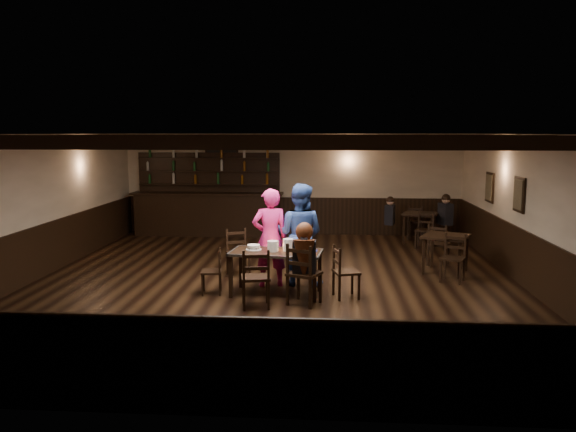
# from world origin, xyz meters

# --- Properties ---
(ground) EXTENTS (10.00, 10.00, 0.00)m
(ground) POSITION_xyz_m (0.00, 0.00, 0.00)
(ground) COLOR black
(ground) RESTS_ON ground
(room_shell) EXTENTS (9.02, 10.02, 2.71)m
(room_shell) POSITION_xyz_m (0.01, 0.04, 1.75)
(room_shell) COLOR beige
(room_shell) RESTS_ON ground
(dining_table) EXTENTS (1.60, 0.93, 0.75)m
(dining_table) POSITION_xyz_m (0.10, -0.82, 0.67)
(dining_table) COLOR black
(dining_table) RESTS_ON ground
(chair_near_left) EXTENTS (0.51, 0.49, 0.95)m
(chair_near_left) POSITION_xyz_m (-0.15, -1.60, 0.55)
(chair_near_left) COLOR black
(chair_near_left) RESTS_ON ground
(chair_near_right) EXTENTS (0.61, 0.60, 1.00)m
(chair_near_right) POSITION_xyz_m (0.56, -1.41, 0.59)
(chair_near_right) COLOR black
(chair_near_right) RESTS_ON ground
(chair_end_left) EXTENTS (0.39, 0.40, 0.77)m
(chair_end_left) POSITION_xyz_m (-0.94, -0.83, 0.45)
(chair_end_left) COLOR black
(chair_end_left) RESTS_ON ground
(chair_end_right) EXTENTS (0.49, 0.50, 0.88)m
(chair_end_right) POSITION_xyz_m (1.20, -0.94, 0.51)
(chair_end_right) COLOR black
(chair_end_right) RESTS_ON ground
(chair_far_pushed) EXTENTS (0.53, 0.52, 0.90)m
(chair_far_pushed) POSITION_xyz_m (-0.77, 0.45, 0.52)
(chair_far_pushed) COLOR black
(chair_far_pushed) RESTS_ON ground
(woman_pink) EXTENTS (0.72, 0.56, 1.76)m
(woman_pink) POSITION_xyz_m (-0.06, -0.27, 0.88)
(woman_pink) COLOR #F23681
(woman_pink) RESTS_ON ground
(man_blue) EXTENTS (1.04, 0.90, 1.83)m
(man_blue) POSITION_xyz_m (0.46, -0.13, 0.92)
(man_blue) COLOR navy
(man_blue) RESTS_ON ground
(seated_person) EXTENTS (0.37, 0.55, 0.90)m
(seated_person) POSITION_xyz_m (0.59, -1.35, 0.87)
(seated_person) COLOR black
(seated_person) RESTS_ON ground
(cake) EXTENTS (0.27, 0.27, 0.09)m
(cake) POSITION_xyz_m (-0.30, -0.73, 0.79)
(cake) COLOR white
(cake) RESTS_ON dining_table
(plate_stack_a) EXTENTS (0.19, 0.19, 0.18)m
(plate_stack_a) POSITION_xyz_m (0.04, -0.82, 0.84)
(plate_stack_a) COLOR white
(plate_stack_a) RESTS_ON dining_table
(plate_stack_b) EXTENTS (0.17, 0.17, 0.21)m
(plate_stack_b) POSITION_xyz_m (0.30, -0.78, 0.86)
(plate_stack_b) COLOR white
(plate_stack_b) RESTS_ON dining_table
(tea_light) EXTENTS (0.06, 0.06, 0.06)m
(tea_light) POSITION_xyz_m (0.10, -0.72, 0.78)
(tea_light) COLOR #A5A8AD
(tea_light) RESTS_ON dining_table
(salt_shaker) EXTENTS (0.04, 0.04, 0.10)m
(salt_shaker) POSITION_xyz_m (0.43, -0.89, 0.80)
(salt_shaker) COLOR silver
(salt_shaker) RESTS_ON dining_table
(pepper_shaker) EXTENTS (0.03, 0.03, 0.08)m
(pepper_shaker) POSITION_xyz_m (0.45, -0.91, 0.79)
(pepper_shaker) COLOR #A5A8AD
(pepper_shaker) RESTS_ON dining_table
(drink_glass) EXTENTS (0.07, 0.07, 0.10)m
(drink_glass) POSITION_xyz_m (0.39, -0.75, 0.80)
(drink_glass) COLOR silver
(drink_glass) RESTS_ON dining_table
(menu_red) EXTENTS (0.36, 0.29, 0.00)m
(menu_red) POSITION_xyz_m (0.60, -0.93, 0.75)
(menu_red) COLOR maroon
(menu_red) RESTS_ON dining_table
(menu_blue) EXTENTS (0.30, 0.21, 0.00)m
(menu_blue) POSITION_xyz_m (0.64, -0.74, 0.75)
(menu_blue) COLOR #0D1241
(menu_blue) RESTS_ON dining_table
(bar_counter) EXTENTS (4.03, 0.70, 2.20)m
(bar_counter) POSITION_xyz_m (-2.25, 4.72, 0.73)
(bar_counter) COLOR black
(bar_counter) RESTS_ON ground
(back_table_a) EXTENTS (1.09, 1.09, 0.75)m
(back_table_a) POSITION_xyz_m (3.26, 0.90, 0.65)
(back_table_a) COLOR black
(back_table_a) RESTS_ON ground
(back_table_b) EXTENTS (1.04, 1.04, 0.75)m
(back_table_b) POSITION_xyz_m (3.26, 3.95, 0.65)
(back_table_b) COLOR black
(back_table_b) RESTS_ON ground
(bg_patron_left) EXTENTS (0.30, 0.39, 0.70)m
(bg_patron_left) POSITION_xyz_m (2.50, 3.88, 0.82)
(bg_patron_left) COLOR black
(bg_patron_left) RESTS_ON ground
(bg_patron_right) EXTENTS (0.34, 0.43, 0.77)m
(bg_patron_right) POSITION_xyz_m (3.86, 3.91, 0.85)
(bg_patron_right) COLOR black
(bg_patron_right) RESTS_ON ground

